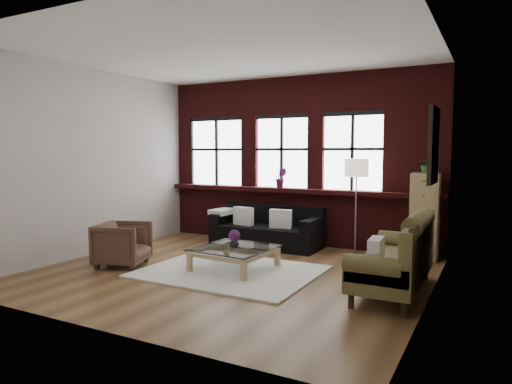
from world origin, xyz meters
The scene contains 26 objects.
floor centered at (0.00, 0.00, 0.00)m, with size 5.50×5.50×0.00m, color brown.
ceiling centered at (0.00, 0.00, 3.20)m, with size 5.50×5.50×0.00m, color white.
wall_back centered at (0.00, 2.50, 1.60)m, with size 5.50×5.50×0.00m, color #BBB5AE.
wall_front centered at (0.00, -2.50, 1.60)m, with size 5.50×5.50×0.00m, color #BBB5AE.
wall_left centered at (-2.75, 0.00, 1.60)m, with size 5.00×5.00×0.00m, color #BBB5AE.
wall_right centered at (2.75, 0.00, 1.60)m, with size 5.00×5.00×0.00m, color #BBB5AE.
brick_backwall centered at (0.00, 2.44, 1.60)m, with size 5.50×0.12×3.20m, color #430F10, non-canonical shape.
sill_ledge centered at (0.00, 2.35, 1.04)m, with size 5.50×0.30×0.08m, color #430F10.
window_left centered at (-1.80, 2.45, 1.75)m, with size 1.38×0.10×1.50m, color black, non-canonical shape.
window_mid centered at (-0.30, 2.45, 1.75)m, with size 1.38×0.10×1.50m, color black, non-canonical shape.
window_right centered at (1.10, 2.45, 1.75)m, with size 1.38×0.10×1.50m, color black, non-canonical shape.
wall_poster centered at (2.72, 0.30, 1.85)m, with size 0.05×0.74×0.94m, color black, non-canonical shape.
shag_rug centered at (-0.01, -0.01, 0.01)m, with size 2.50×1.97×0.03m, color silver.
dark_sofa centered at (-0.37, 1.90, 0.37)m, with size 2.05×0.83×0.74m, color black, non-canonical shape.
pillow_a centered at (-0.81, 1.80, 0.56)m, with size 0.40×0.14×0.34m, color silver.
pillow_b centered at (-0.02, 1.80, 0.56)m, with size 0.40×0.14×0.34m, color silver.
vintage_settee centered at (2.30, 0.14, 0.51)m, with size 0.85×1.91×1.02m, color brown, non-canonical shape.
pillow_settee centered at (2.22, -0.45, 0.62)m, with size 0.14×0.38×0.34m, color silver.
armchair centered at (-1.70, -0.44, 0.34)m, with size 0.73×0.75×0.68m, color #473023.
coffee_table centered at (-0.02, 0.13, 0.17)m, with size 1.07×1.07×0.36m, color tan, non-canonical shape.
vase centered at (-0.02, 0.13, 0.42)m, with size 0.14×0.14×0.14m, color #B2B2B2.
flowers centered at (-0.02, 0.13, 0.53)m, with size 0.18×0.18×0.18m, color #471848.
drawer_chest centered at (2.40, 2.24, 0.71)m, with size 0.44×0.44×1.43m, color tan.
potted_plant_top centered at (2.40, 2.24, 1.58)m, with size 0.26×0.23×0.29m, color #2D5923.
floor_lamp centered at (1.31, 1.95, 0.91)m, with size 0.40×0.40×1.81m, color #A5A5A8, non-canonical shape.
sill_plant centered at (-0.26, 2.32, 1.28)m, with size 0.21×0.17×0.39m, color #471848.
Camera 1 is at (3.42, -5.67, 1.77)m, focal length 32.00 mm.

